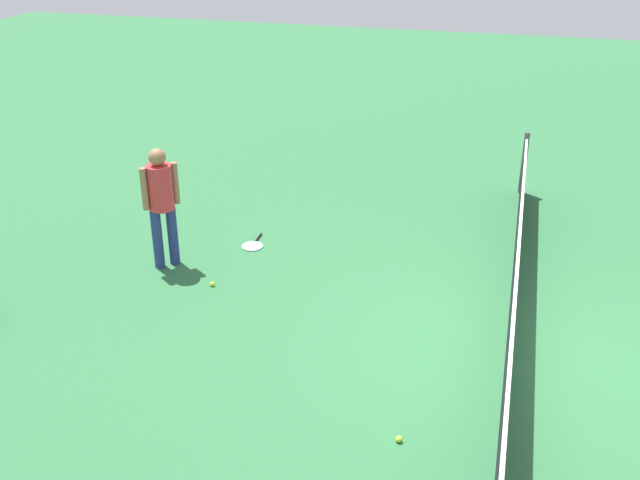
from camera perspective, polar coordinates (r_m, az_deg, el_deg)
ground_plane at (r=8.80m, az=14.15°, el=-8.34°), size 40.00×40.00×0.00m
court_net at (r=8.53m, az=14.51°, el=-5.55°), size 10.09×0.09×1.07m
player_near_side at (r=10.17m, az=-12.10°, el=3.18°), size 0.48×0.48×1.70m
tennis_racket_near_player at (r=10.93m, az=-5.17°, el=-0.41°), size 0.59×0.32×0.03m
tennis_ball_near_player at (r=9.92m, az=-8.27°, el=-3.36°), size 0.07×0.07×0.07m
tennis_ball_by_net at (r=7.36m, az=6.09°, el=-14.96°), size 0.07×0.07×0.07m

